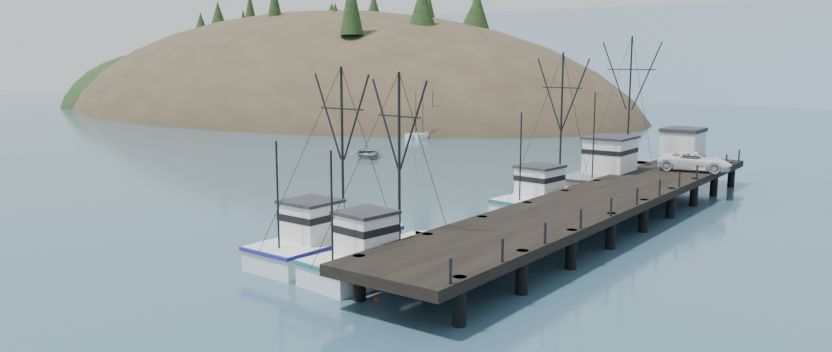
{
  "coord_description": "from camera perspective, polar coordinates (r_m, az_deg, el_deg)",
  "views": [
    {
      "loc": [
        31.95,
        -27.19,
        10.34
      ],
      "look_at": [
        2.09,
        12.44,
        2.5
      ],
      "focal_mm": 32.0,
      "sensor_mm": 36.0,
      "label": 1
    }
  ],
  "objects": [
    {
      "name": "motorboat",
      "position": [
        79.0,
        -3.72,
        1.44
      ],
      "size": [
        6.39,
        6.28,
        1.08
      ],
      "primitive_type": "imported",
      "rotation": [
        0.0,
        0.0,
        0.84
      ],
      "color": "slate",
      "rests_on": "ground"
    },
    {
      "name": "pier_shed",
      "position": [
        64.38,
        19.83,
        2.27
      ],
      "size": [
        3.0,
        3.2,
        2.8
      ],
      "color": "silver",
      "rests_on": "pier"
    },
    {
      "name": "moored_sailboats",
      "position": [
        104.99,
        -1.49,
        3.51
      ],
      "size": [
        14.96,
        15.85,
        6.35
      ],
      "color": "white",
      "rests_on": "ground"
    },
    {
      "name": "ground",
      "position": [
        43.21,
        -12.28,
        -5.08
      ],
      "size": [
        400.0,
        400.0,
        0.0
      ],
      "primitive_type": "plane",
      "color": "#2C4B61",
      "rests_on": "ground"
    },
    {
      "name": "distant_ridge_far",
      "position": [
        224.29,
        18.35,
        5.89
      ],
      "size": [
        180.0,
        25.0,
        18.0
      ],
      "primitive_type": "cube",
      "color": "silver",
      "rests_on": "ground"
    },
    {
      "name": "headland",
      "position": [
        151.14,
        -8.27,
        3.23
      ],
      "size": [
        134.8,
        78.0,
        51.0
      ],
      "color": "#382D1E",
      "rests_on": "ground"
    },
    {
      "name": "trawler_near",
      "position": [
        36.33,
        -2.28,
        -6.22
      ],
      "size": [
        4.08,
        9.8,
        10.09
      ],
      "color": "white",
      "rests_on": "ground"
    },
    {
      "name": "pier",
      "position": [
        47.56,
        14.19,
        -1.78
      ],
      "size": [
        6.0,
        44.0,
        2.0
      ],
      "color": "black",
      "rests_on": "ground"
    },
    {
      "name": "work_vessel",
      "position": [
        59.92,
        15.36,
        -0.09
      ],
      "size": [
        4.44,
        14.69,
        12.47
      ],
      "color": "slate",
      "rests_on": "ground"
    },
    {
      "name": "trawler_mid",
      "position": [
        39.34,
        -6.52,
        -5.09
      ],
      "size": [
        3.64,
        10.24,
        10.32
      ],
      "color": "white",
      "rests_on": "ground"
    },
    {
      "name": "trawler_far",
      "position": [
        51.97,
        10.35,
        -1.72
      ],
      "size": [
        4.39,
        10.89,
        11.15
      ],
      "color": "white",
      "rests_on": "ground"
    },
    {
      "name": "pickup_truck",
      "position": [
        59.64,
        20.64,
        1.07
      ],
      "size": [
        5.61,
        3.36,
        1.46
      ],
      "primitive_type": "imported",
      "rotation": [
        0.0,
        0.0,
        1.76
      ],
      "color": "white",
      "rests_on": "pier"
    }
  ]
}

